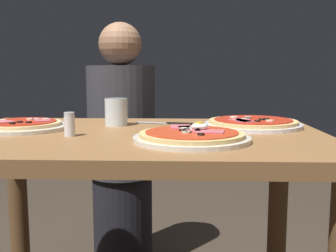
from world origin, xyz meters
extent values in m
cube|color=olive|center=(0.00, 0.00, 0.76)|extent=(1.10, 0.73, 0.04)
cylinder|color=brown|center=(-0.49, 0.31, 0.37)|extent=(0.07, 0.07, 0.74)
cylinder|color=brown|center=(0.49, 0.31, 0.37)|extent=(0.07, 0.07, 0.74)
cylinder|color=silver|center=(0.16, -0.13, 0.78)|extent=(0.30, 0.30, 0.01)
cylinder|color=#DBB26B|center=(0.16, -0.13, 0.79)|extent=(0.27, 0.27, 0.01)
cylinder|color=red|center=(0.16, -0.13, 0.80)|extent=(0.24, 0.24, 0.00)
torus|color=black|center=(0.13, -0.12, 0.80)|extent=(0.02, 0.02, 0.00)
torus|color=black|center=(0.15, -0.15, 0.80)|extent=(0.02, 0.02, 0.00)
torus|color=black|center=(0.15, -0.11, 0.80)|extent=(0.02, 0.02, 0.00)
torus|color=black|center=(0.18, -0.19, 0.80)|extent=(0.02, 0.02, 0.00)
torus|color=black|center=(0.14, -0.14, 0.80)|extent=(0.02, 0.02, 0.00)
cube|color=#D16B70|center=(0.15, -0.09, 0.80)|extent=(0.06, 0.10, 0.00)
cube|color=#C65B66|center=(0.13, -0.05, 0.80)|extent=(0.05, 0.08, 0.00)
cube|color=#C65B66|center=(0.20, -0.14, 0.80)|extent=(0.08, 0.07, 0.00)
cube|color=#D16B70|center=(0.16, -0.06, 0.80)|extent=(0.09, 0.08, 0.00)
cylinder|color=beige|center=(0.16, -0.09, 0.80)|extent=(0.02, 0.02, 0.00)
cylinder|color=beige|center=(0.14, -0.09, 0.80)|extent=(0.02, 0.02, 0.00)
cylinder|color=beige|center=(0.14, -0.16, 0.80)|extent=(0.02, 0.02, 0.00)
cylinder|color=beige|center=(0.17, -0.06, 0.80)|extent=(0.03, 0.03, 0.00)
ellipsoid|color=white|center=(0.18, -0.11, 0.81)|extent=(0.04, 0.03, 0.02)
cylinder|color=yellow|center=(0.18, -0.11, 0.82)|extent=(0.02, 0.02, 0.00)
cylinder|color=silver|center=(-0.37, 0.07, 0.78)|extent=(0.30, 0.30, 0.01)
cylinder|color=#E5C17F|center=(-0.37, 0.07, 0.79)|extent=(0.24, 0.24, 0.01)
cylinder|color=#B72D19|center=(-0.37, 0.07, 0.80)|extent=(0.21, 0.21, 0.00)
torus|color=black|center=(-0.36, 0.00, 0.80)|extent=(0.02, 0.02, 0.00)
torus|color=black|center=(-0.36, 0.03, 0.80)|extent=(0.02, 0.02, 0.00)
torus|color=black|center=(-0.33, 0.03, 0.80)|extent=(0.02, 0.02, 0.00)
cube|color=#D16B70|center=(-0.41, 0.03, 0.80)|extent=(0.09, 0.09, 0.00)
cube|color=#C65B66|center=(-0.31, 0.08, 0.80)|extent=(0.07, 0.08, 0.00)
cylinder|color=beige|center=(-0.34, 0.11, 0.80)|extent=(0.02, 0.02, 0.00)
cylinder|color=beige|center=(-0.43, 0.08, 0.80)|extent=(0.02, 0.02, 0.00)
cylinder|color=beige|center=(-0.35, 0.10, 0.80)|extent=(0.02, 0.02, 0.00)
cylinder|color=beige|center=(-0.30, 0.11, 0.80)|extent=(0.02, 0.02, 0.00)
cylinder|color=white|center=(0.36, 0.14, 0.78)|extent=(0.31, 0.31, 0.01)
cylinder|color=#DBB26B|center=(0.36, 0.14, 0.79)|extent=(0.28, 0.28, 0.01)
cylinder|color=#B72D19|center=(0.36, 0.14, 0.80)|extent=(0.25, 0.25, 0.00)
torus|color=black|center=(0.35, 0.16, 0.80)|extent=(0.02, 0.02, 0.00)
torus|color=black|center=(0.39, 0.13, 0.80)|extent=(0.02, 0.02, 0.00)
torus|color=black|center=(0.37, 0.08, 0.80)|extent=(0.02, 0.02, 0.00)
torus|color=black|center=(0.40, 0.14, 0.80)|extent=(0.02, 0.02, 0.00)
cube|color=#C65B66|center=(0.32, 0.10, 0.80)|extent=(0.05, 0.10, 0.00)
cube|color=#D16B70|center=(0.32, 0.09, 0.80)|extent=(0.08, 0.09, 0.00)
cylinder|color=beige|center=(0.33, 0.13, 0.80)|extent=(0.02, 0.02, 0.00)
cylinder|color=beige|center=(0.40, 0.09, 0.80)|extent=(0.02, 0.02, 0.00)
cylinder|color=beige|center=(0.31, 0.18, 0.80)|extent=(0.03, 0.03, 0.00)
cylinder|color=beige|center=(0.35, 0.18, 0.80)|extent=(0.02, 0.02, 0.00)
cylinder|color=silver|center=(-0.08, 0.16, 0.82)|extent=(0.08, 0.08, 0.09)
cylinder|color=silver|center=(-0.08, 0.16, 0.79)|extent=(0.07, 0.07, 0.03)
cube|color=silver|center=(0.03, 0.22, 0.78)|extent=(0.11, 0.04, 0.00)
cube|color=black|center=(0.12, 0.20, 0.78)|extent=(0.09, 0.04, 0.01)
cylinder|color=white|center=(-0.18, -0.06, 0.80)|extent=(0.03, 0.03, 0.05)
cylinder|color=silver|center=(-0.18, -0.06, 0.84)|extent=(0.03, 0.03, 0.01)
cylinder|color=black|center=(-0.16, 0.74, 0.23)|extent=(0.29, 0.29, 0.46)
cylinder|color=#38383D|center=(-0.16, 0.74, 0.72)|extent=(0.32, 0.32, 0.52)
sphere|color=#9E7051|center=(-0.16, 0.74, 1.08)|extent=(0.20, 0.20, 0.20)
camera|label=1|loc=(0.14, -1.15, 0.95)|focal=42.99mm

